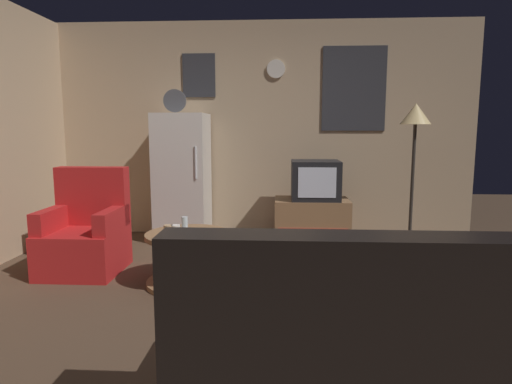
{
  "coord_description": "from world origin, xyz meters",
  "views": [
    {
      "loc": [
        0.25,
        -3.08,
        1.33
      ],
      "look_at": [
        0.02,
        0.9,
        0.75
      ],
      "focal_mm": 30.86,
      "sensor_mm": 36.0,
      "label": 1
    }
  ],
  "objects_px": {
    "remote_control": "(191,233)",
    "coffee_table": "(189,259)",
    "tv_stand": "(311,222)",
    "mug_ceramic_tan": "(168,230)",
    "armchair": "(86,235)",
    "wine_glass": "(185,226)",
    "mug_ceramic_white": "(176,230)",
    "crt_tv": "(315,180)",
    "standing_lamp": "(415,125)",
    "couch": "(361,354)",
    "fridge": "(182,177)"
  },
  "relations": [
    {
      "from": "crt_tv",
      "to": "fridge",
      "type": "bearing_deg",
      "value": 174.23
    },
    {
      "from": "fridge",
      "to": "armchair",
      "type": "bearing_deg",
      "value": -117.86
    },
    {
      "from": "fridge",
      "to": "standing_lamp",
      "type": "xyz_separation_m",
      "value": [
        2.58,
        -0.36,
        0.6
      ]
    },
    {
      "from": "fridge",
      "to": "wine_glass",
      "type": "distance_m",
      "value": 1.66
    },
    {
      "from": "standing_lamp",
      "to": "couch",
      "type": "height_order",
      "value": "standing_lamp"
    },
    {
      "from": "wine_glass",
      "to": "crt_tv",
      "type": "bearing_deg",
      "value": 50.53
    },
    {
      "from": "standing_lamp",
      "to": "wine_glass",
      "type": "bearing_deg",
      "value": -150.7
    },
    {
      "from": "tv_stand",
      "to": "armchair",
      "type": "bearing_deg",
      "value": -153.74
    },
    {
      "from": "mug_ceramic_tan",
      "to": "wine_glass",
      "type": "bearing_deg",
      "value": 22.37
    },
    {
      "from": "standing_lamp",
      "to": "remote_control",
      "type": "relative_size",
      "value": 10.6
    },
    {
      "from": "standing_lamp",
      "to": "mug_ceramic_white",
      "type": "height_order",
      "value": "standing_lamp"
    },
    {
      "from": "mug_ceramic_white",
      "to": "crt_tv",
      "type": "bearing_deg",
      "value": 49.91
    },
    {
      "from": "armchair",
      "to": "couch",
      "type": "height_order",
      "value": "armchair"
    },
    {
      "from": "armchair",
      "to": "couch",
      "type": "distance_m",
      "value": 2.98
    },
    {
      "from": "couch",
      "to": "standing_lamp",
      "type": "bearing_deg",
      "value": 70.17
    },
    {
      "from": "standing_lamp",
      "to": "wine_glass",
      "type": "height_order",
      "value": "standing_lamp"
    },
    {
      "from": "fridge",
      "to": "couch",
      "type": "xyz_separation_m",
      "value": [
        1.54,
        -3.25,
        -0.44
      ]
    },
    {
      "from": "coffee_table",
      "to": "wine_glass",
      "type": "height_order",
      "value": "wine_glass"
    },
    {
      "from": "crt_tv",
      "to": "mug_ceramic_white",
      "type": "relative_size",
      "value": 6.0
    },
    {
      "from": "mug_ceramic_white",
      "to": "couch",
      "type": "bearing_deg",
      "value": -52.39
    },
    {
      "from": "fridge",
      "to": "remote_control",
      "type": "distance_m",
      "value": 1.69
    },
    {
      "from": "standing_lamp",
      "to": "remote_control",
      "type": "height_order",
      "value": "standing_lamp"
    },
    {
      "from": "fridge",
      "to": "wine_glass",
      "type": "height_order",
      "value": "fridge"
    },
    {
      "from": "tv_stand",
      "to": "crt_tv",
      "type": "bearing_deg",
      "value": -1.59
    },
    {
      "from": "mug_ceramic_white",
      "to": "tv_stand",
      "type": "bearing_deg",
      "value": 50.71
    },
    {
      "from": "wine_glass",
      "to": "tv_stand",
      "type": "bearing_deg",
      "value": 51.37
    },
    {
      "from": "fridge",
      "to": "armchair",
      "type": "distance_m",
      "value": 1.45
    },
    {
      "from": "remote_control",
      "to": "coffee_table",
      "type": "bearing_deg",
      "value": 93.38
    },
    {
      "from": "standing_lamp",
      "to": "armchair",
      "type": "distance_m",
      "value": 3.5
    },
    {
      "from": "armchair",
      "to": "tv_stand",
      "type": "bearing_deg",
      "value": 26.26
    },
    {
      "from": "remote_control",
      "to": "couch",
      "type": "xyz_separation_m",
      "value": [
        1.12,
        -1.64,
        -0.15
      ]
    },
    {
      "from": "remote_control",
      "to": "armchair",
      "type": "relative_size",
      "value": 0.16
    },
    {
      "from": "wine_glass",
      "to": "armchair",
      "type": "xyz_separation_m",
      "value": [
        -1.02,
        0.37,
        -0.19
      ]
    },
    {
      "from": "mug_ceramic_tan",
      "to": "armchair",
      "type": "xyz_separation_m",
      "value": [
        -0.9,
        0.42,
        -0.16
      ]
    },
    {
      "from": "crt_tv",
      "to": "armchair",
      "type": "distance_m",
      "value": 2.49
    },
    {
      "from": "tv_stand",
      "to": "coffee_table",
      "type": "bearing_deg",
      "value": -129.2
    },
    {
      "from": "fridge",
      "to": "mug_ceramic_white",
      "type": "xyz_separation_m",
      "value": [
        0.31,
        -1.65,
        -0.26
      ]
    },
    {
      "from": "coffee_table",
      "to": "mug_ceramic_tan",
      "type": "distance_m",
      "value": 0.32
    },
    {
      "from": "armchair",
      "to": "coffee_table",
      "type": "bearing_deg",
      "value": -17.2
    },
    {
      "from": "wine_glass",
      "to": "remote_control",
      "type": "relative_size",
      "value": 1.0
    },
    {
      "from": "wine_glass",
      "to": "mug_ceramic_white",
      "type": "relative_size",
      "value": 1.67
    },
    {
      "from": "armchair",
      "to": "couch",
      "type": "bearing_deg",
      "value": -42.67
    },
    {
      "from": "coffee_table",
      "to": "couch",
      "type": "height_order",
      "value": "couch"
    },
    {
      "from": "standing_lamp",
      "to": "remote_control",
      "type": "bearing_deg",
      "value": -149.98
    },
    {
      "from": "crt_tv",
      "to": "armchair",
      "type": "relative_size",
      "value": 0.56
    },
    {
      "from": "mug_ceramic_tan",
      "to": "fridge",
      "type": "bearing_deg",
      "value": 98.48
    },
    {
      "from": "standing_lamp",
      "to": "mug_ceramic_white",
      "type": "relative_size",
      "value": 17.67
    },
    {
      "from": "standing_lamp",
      "to": "remote_control",
      "type": "xyz_separation_m",
      "value": [
        -2.16,
        -1.25,
        -0.9
      ]
    },
    {
      "from": "crt_tv",
      "to": "wine_glass",
      "type": "bearing_deg",
      "value": -129.47
    },
    {
      "from": "fridge",
      "to": "crt_tv",
      "type": "distance_m",
      "value": 1.57
    }
  ]
}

